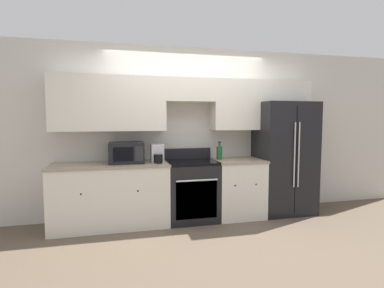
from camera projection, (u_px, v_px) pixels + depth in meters
name	position (u px, v px, depth m)	size (l,w,h in m)	color
ground_plane	(197.00, 226.00, 4.19)	(12.00, 12.00, 0.00)	brown
wall_back	(188.00, 120.00, 4.62)	(8.00, 0.39, 2.60)	beige
lower_cabinets_left	(111.00, 195.00, 4.18)	(1.61, 0.64, 0.88)	silver
lower_cabinets_right	(237.00, 188.00, 4.62)	(0.75, 0.64, 0.88)	silver
oven_range	(192.00, 190.00, 4.45)	(0.74, 0.65, 1.04)	black
refrigerator	(283.00, 157.00, 4.82)	(0.87, 0.76, 1.76)	black
microwave	(126.00, 153.00, 4.21)	(0.48, 0.41, 0.29)	black
bottle	(219.00, 152.00, 4.56)	(0.09, 0.09, 0.28)	#195928
coffee_maker	(157.00, 154.00, 4.25)	(0.18, 0.28, 0.25)	#B7B7BC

